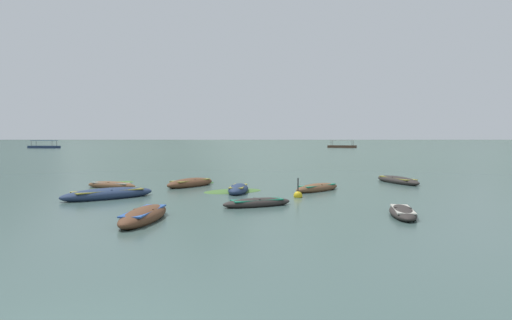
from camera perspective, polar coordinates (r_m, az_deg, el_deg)
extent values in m
plane|color=#425B56|center=(1505.62, 4.03, 2.65)|extent=(6000.00, 6000.00, 0.00)
cone|color=#56665B|center=(2140.61, -6.80, 10.60)|extent=(1773.72, 1773.72, 590.82)
cone|color=slate|center=(1995.48, 9.71, 10.46)|extent=(1828.93, 1828.93, 542.67)
cone|color=#56665B|center=(2116.82, 29.35, 6.16)|extent=(1103.71, 1103.71, 282.11)
ellipsoid|color=navy|center=(23.95, -2.27, -3.75)|extent=(1.08, 3.03, 0.58)
cube|color=olive|center=(23.93, -2.27, -3.34)|extent=(0.77, 2.18, 0.05)
cube|color=navy|center=(23.92, -2.27, -3.22)|extent=(0.68, 0.10, 0.04)
ellipsoid|color=navy|center=(22.84, -18.28, -4.17)|extent=(4.20, 4.17, 0.63)
cube|color=olive|center=(22.82, -18.29, -3.70)|extent=(3.02, 3.00, 0.05)
cube|color=navy|center=(22.81, -18.29, -3.58)|extent=(0.70, 0.71, 0.04)
ellipsoid|color=brown|center=(27.36, -8.34, -2.94)|extent=(2.92, 3.86, 0.62)
cube|color=olive|center=(27.35, -8.34, -2.55)|extent=(2.10, 2.78, 0.05)
cube|color=brown|center=(27.34, -8.34, -2.45)|extent=(0.75, 0.48, 0.04)
ellipsoid|color=#2D2826|center=(17.69, 18.15, -6.37)|extent=(1.23, 3.18, 0.42)
cube|color=#B7B2A3|center=(17.67, 18.15, -5.96)|extent=(0.89, 2.29, 0.05)
cube|color=#2D2826|center=(17.66, 18.16, -5.80)|extent=(0.62, 0.15, 0.04)
ellipsoid|color=#2D2826|center=(19.23, 0.14, -5.49)|extent=(3.18, 2.27, 0.44)
cube|color=#197A56|center=(19.21, 0.14, -5.10)|extent=(2.29, 1.64, 0.05)
cube|color=#2D2826|center=(19.20, 0.14, -4.95)|extent=(0.36, 0.59, 0.04)
ellipsoid|color=brown|center=(16.26, -14.08, -6.91)|extent=(1.20, 3.82, 0.60)
cube|color=#28519E|center=(16.23, -14.09, -6.28)|extent=(0.86, 2.75, 0.05)
cube|color=brown|center=(16.22, -14.09, -6.11)|extent=(0.73, 0.11, 0.04)
ellipsoid|color=brown|center=(24.98, 7.82, -3.55)|extent=(3.01, 3.33, 0.51)
cube|color=#197A56|center=(24.96, 7.82, -3.20)|extent=(2.17, 2.40, 0.05)
cube|color=brown|center=(24.96, 7.82, -3.09)|extent=(0.55, 0.48, 0.04)
ellipsoid|color=brown|center=(27.53, -17.91, -3.09)|extent=(3.43, 1.80, 0.48)
cube|color=#B7B2A3|center=(27.52, -17.91, -2.80)|extent=(2.47, 1.30, 0.05)
cube|color=brown|center=(27.51, -17.91, -2.69)|extent=(0.25, 0.56, 0.04)
ellipsoid|color=#2D2826|center=(30.55, 17.55, -2.49)|extent=(2.51, 4.67, 0.54)
cube|color=olive|center=(30.54, 17.56, -2.19)|extent=(1.81, 3.36, 0.05)
cube|color=#2D2826|center=(30.53, 17.56, -2.09)|extent=(0.75, 0.32, 0.04)
cube|color=#4C3323|center=(141.57, 10.89, 1.66)|extent=(9.07, 5.71, 0.90)
cylinder|color=#4C4742|center=(142.18, 12.26, 2.10)|extent=(0.10, 0.10, 1.80)
cylinder|color=#4C4742|center=(139.74, 12.09, 2.09)|extent=(0.10, 0.10, 1.80)
cylinder|color=#4C4742|center=(143.42, 9.73, 2.13)|extent=(0.10, 0.10, 1.80)
cylinder|color=#4C4742|center=(141.00, 9.51, 2.12)|extent=(0.10, 0.10, 1.80)
cube|color=beige|center=(141.54, 10.90, 2.48)|extent=(7.62, 4.79, 0.12)
cube|color=navy|center=(146.15, -25.35, 1.47)|extent=(9.35, 3.97, 0.90)
cylinder|color=#4C4742|center=(147.38, -26.68, 1.89)|extent=(0.10, 0.10, 1.80)
cylinder|color=#4C4742|center=(149.07, -26.17, 1.91)|extent=(0.10, 0.10, 1.80)
cylinder|color=#4C4742|center=(143.22, -24.51, 1.92)|extent=(0.10, 0.10, 1.80)
cylinder|color=#4C4742|center=(144.95, -24.01, 1.94)|extent=(0.10, 0.10, 1.80)
cube|color=#334C75|center=(146.12, -25.36, 2.27)|extent=(7.85, 3.34, 0.12)
sphere|color=yellow|center=(22.12, 5.36, -4.53)|extent=(0.43, 0.43, 0.43)
cylinder|color=black|center=(22.07, 5.36, -3.42)|extent=(0.06, 0.06, 0.86)
ellipsoid|color=#477033|center=(24.56, -2.95, -4.00)|extent=(3.98, 3.71, 0.14)
ellipsoid|color=#2D5628|center=(29.47, -6.79, -2.89)|extent=(1.85, 1.94, 0.14)
ellipsoid|color=#477033|center=(30.71, -16.77, -2.75)|extent=(1.93, 1.95, 0.14)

